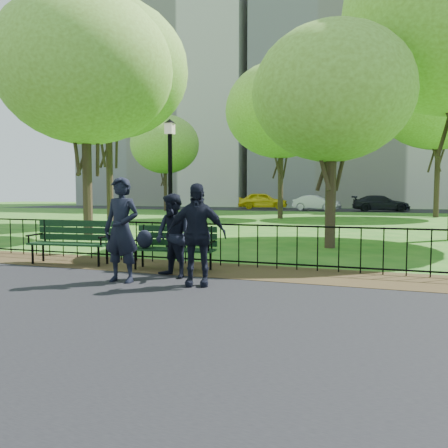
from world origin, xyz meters
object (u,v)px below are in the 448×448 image
(park_bench_main, at_px, (165,242))
(tree_near_e, at_px, (332,94))
(sedan_dark, at_px, (381,203))
(person_mid, at_px, (173,236))
(tree_far_w, at_px, (165,144))
(tree_mid_w, at_px, (108,70))
(tree_near_w, at_px, (85,69))
(sedan_silver, at_px, (316,203))
(lamppost, at_px, (170,179))
(park_bench_left_a, at_px, (72,237))
(person_right, at_px, (196,235))
(taxi, at_px, (263,201))
(tree_far_c, at_px, (281,111))
(person_left, at_px, (122,230))
(tree_far_e, at_px, (440,96))

(park_bench_main, xyz_separation_m, tree_near_e, (2.75, 4.72, 3.68))
(sedan_dark, bearing_deg, person_mid, 164.33)
(tree_far_w, bearing_deg, tree_mid_w, -71.87)
(tree_near_w, xyz_separation_m, sedan_silver, (4.25, 26.77, -4.95))
(tree_mid_w, bearing_deg, lamppost, -46.94)
(tree_near_e, bearing_deg, lamppost, -156.89)
(park_bench_left_a, distance_m, tree_near_w, 7.53)
(park_bench_left_a, xyz_separation_m, sedan_dark, (6.58, 31.51, 0.11))
(person_right, bearing_deg, taxi, 86.41)
(lamppost, bearing_deg, park_bench_main, -65.95)
(lamppost, distance_m, tree_near_w, 5.68)
(park_bench_left_a, distance_m, lamppost, 3.37)
(park_bench_main, distance_m, tree_near_w, 8.68)
(park_bench_left_a, height_order, tree_near_e, tree_near_e)
(lamppost, relative_size, tree_far_c, 0.38)
(park_bench_left_a, relative_size, tree_near_w, 0.23)
(tree_mid_w, height_order, sedan_dark, tree_mid_w)
(tree_far_w, bearing_deg, sedan_silver, 20.72)
(sedan_dark, bearing_deg, lamppost, 159.83)
(tree_near_w, bearing_deg, tree_far_c, 74.83)
(tree_far_c, bearing_deg, park_bench_main, -85.24)
(person_left, relative_size, sedan_dark, 0.38)
(tree_mid_w, height_order, taxi, tree_mid_w)
(park_bench_left_a, height_order, person_mid, person_mid)
(person_mid, height_order, person_right, person_right)
(tree_near_e, height_order, tree_far_w, tree_far_w)
(tree_mid_w, xyz_separation_m, tree_far_w, (-5.42, 16.55, -1.52))
(tree_far_c, xyz_separation_m, tree_far_e, (9.13, 4.54, 1.15))
(tree_far_c, bearing_deg, person_right, -82.12)
(lamppost, xyz_separation_m, tree_far_e, (8.92, 20.01, 5.72))
(person_right, bearing_deg, tree_far_w, 101.75)
(person_right, height_order, sedan_silver, person_right)
(park_bench_main, height_order, tree_far_c, tree_far_c)
(park_bench_main, bearing_deg, tree_far_c, 90.06)
(tree_mid_w, distance_m, sedan_dark, 25.56)
(tree_far_e, bearing_deg, tree_near_e, -104.85)
(tree_far_c, relative_size, taxi, 1.95)
(lamppost, distance_m, tree_far_c, 16.13)
(taxi, bearing_deg, tree_near_w, 170.49)
(person_right, bearing_deg, park_bench_left_a, 144.59)
(tree_mid_w, bearing_deg, tree_far_w, 108.13)
(park_bench_main, bearing_deg, tree_far_e, 67.02)
(park_bench_main, height_order, lamppost, lamppost)
(person_left, distance_m, sedan_dark, 33.17)
(tree_near_e, bearing_deg, tree_near_w, -179.80)
(tree_mid_w, xyz_separation_m, person_left, (7.94, -11.53, -6.40))
(park_bench_main, relative_size, tree_near_w, 0.21)
(person_left, distance_m, taxi, 35.68)
(tree_far_e, distance_m, sedan_dark, 11.47)
(tree_near_w, xyz_separation_m, person_mid, (5.80, -5.39, -4.87))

